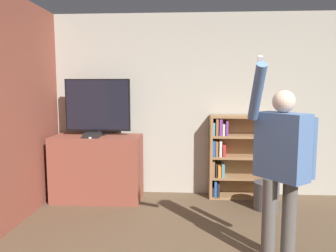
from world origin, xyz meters
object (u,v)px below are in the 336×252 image
object	(u,v)px
bookshelf	(237,156)
waste_bin	(266,196)
game_console	(92,135)
person	(281,160)
television	(98,106)

from	to	relation	value
bookshelf	waste_bin	world-z (taller)	bookshelf
game_console	waste_bin	distance (m)	2.50
person	game_console	bearing A→B (deg)	-162.64
person	waste_bin	size ratio (longest dim) A/B	5.12
television	game_console	world-z (taller)	television
television	bookshelf	distance (m)	2.15
game_console	television	bearing A→B (deg)	84.04
bookshelf	television	bearing A→B (deg)	-176.22
television	game_console	distance (m)	0.45
game_console	person	size ratio (longest dim) A/B	0.12
television	waste_bin	xyz separation A→B (m)	(2.34, -0.33, -1.16)
person	television	bearing A→B (deg)	-166.97
television	person	world-z (taller)	person
game_console	bookshelf	xyz separation A→B (m)	(2.04, 0.37, -0.35)
game_console	waste_bin	world-z (taller)	game_console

